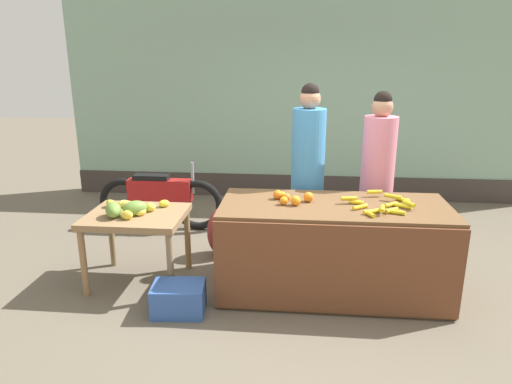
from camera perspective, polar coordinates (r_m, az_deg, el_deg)
The scene contains 12 objects.
ground_plane at distance 4.45m, azimuth 5.16°, elevation -11.87°, with size 24.00×24.00×0.00m, color #665B4C.
market_wall_back at distance 7.00m, azimuth 5.71°, elevation 11.21°, with size 7.07×0.23×3.02m.
fruit_stall_counter at distance 4.27m, azimuth 9.54°, elevation -7.01°, with size 2.04×0.91×0.85m.
side_table_wooden at distance 4.46m, azimuth -14.70°, elevation -3.76°, with size 0.90×0.74×0.70m.
banana_bunch_pile at distance 4.13m, azimuth 15.68°, elevation -1.50°, with size 0.63×0.65×0.07m.
orange_pile at distance 4.14m, azimuth 4.38°, elevation -0.70°, with size 0.37×0.26×0.09m.
mango_papaya_pile at distance 4.41m, azimuth -15.68°, elevation -1.95°, with size 0.65×0.53×0.14m.
vendor_woman_blue_shirt at distance 4.76m, azimuth 6.47°, elevation 2.21°, with size 0.34×0.34×1.87m.
vendor_woman_pink_shirt at distance 4.88m, azimuth 14.87°, elevation 1.64°, with size 0.34×0.34×1.80m.
parked_motorcycle at distance 5.89m, azimuth -11.88°, elevation -0.76°, with size 1.60×0.18×0.88m.
produce_crate at distance 4.06m, azimuth -9.63°, elevation -12.99°, with size 0.44×0.32×0.26m, color #3359A5.
produce_sack at distance 5.03m, azimuth -4.18°, elevation -4.93°, with size 0.36×0.30×0.56m, color maroon.
Camera 1 is at (-0.02, -3.92, 2.11)m, focal length 32.00 mm.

